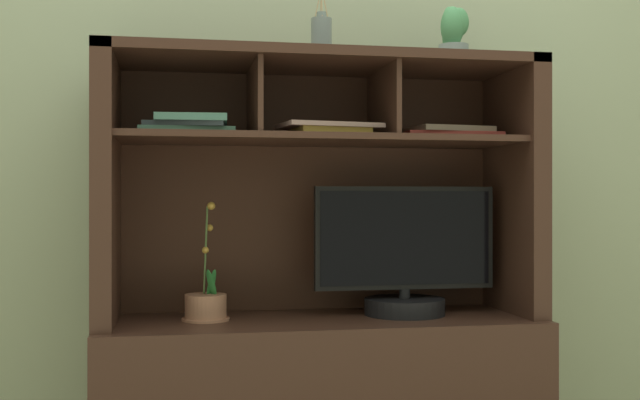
# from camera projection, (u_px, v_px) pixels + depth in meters

# --- Properties ---
(back_wall) EXTENTS (6.00, 0.02, 2.80)m
(back_wall) POSITION_uv_depth(u_px,v_px,m) (305.00, 45.00, 2.76)
(back_wall) COLOR #A2B18B
(back_wall) RESTS_ON ground
(media_console) EXTENTS (1.37, 0.54, 1.31)m
(media_console) POSITION_uv_depth(u_px,v_px,m) (320.00, 343.00, 2.49)
(media_console) COLOR #3E251B
(media_console) RESTS_ON ground
(tv_monitor) EXTENTS (0.59, 0.26, 0.41)m
(tv_monitor) POSITION_uv_depth(u_px,v_px,m) (405.00, 262.00, 2.53)
(tv_monitor) COLOR black
(tv_monitor) RESTS_ON media_console
(potted_orchid) EXTENTS (0.15, 0.15, 0.37)m
(potted_orchid) POSITION_uv_depth(u_px,v_px,m) (206.00, 306.00, 2.41)
(potted_orchid) COLOR #AB7256
(potted_orchid) RESTS_ON media_console
(magazine_stack_left) EXTENTS (0.32, 0.23, 0.04)m
(magazine_stack_left) POSITION_uv_depth(u_px,v_px,m) (448.00, 134.00, 2.59)
(magazine_stack_left) COLOR #AF3B35
(magazine_stack_left) RESTS_ON media_console
(magazine_stack_centre) EXTENTS (0.32, 0.23, 0.03)m
(magazine_stack_centre) POSITION_uv_depth(u_px,v_px,m) (329.00, 129.00, 2.43)
(magazine_stack_centre) COLOR #B69339
(magazine_stack_centre) RESTS_ON media_console
(magazine_stack_right) EXTENTS (0.29, 0.26, 0.05)m
(magazine_stack_right) POSITION_uv_depth(u_px,v_px,m) (189.00, 125.00, 2.38)
(magazine_stack_right) COLOR #44705C
(magazine_stack_right) RESTS_ON media_console
(diffuser_bottle) EXTENTS (0.07, 0.07, 0.31)m
(diffuser_bottle) POSITION_uv_depth(u_px,v_px,m) (321.00, 36.00, 2.46)
(diffuser_bottle) COLOR slate
(diffuser_bottle) RESTS_ON media_console
(potted_succulent) EXTENTS (0.11, 0.11, 0.18)m
(potted_succulent) POSITION_uv_depth(u_px,v_px,m) (453.00, 35.00, 2.57)
(potted_succulent) COLOR gray
(potted_succulent) RESTS_ON media_console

